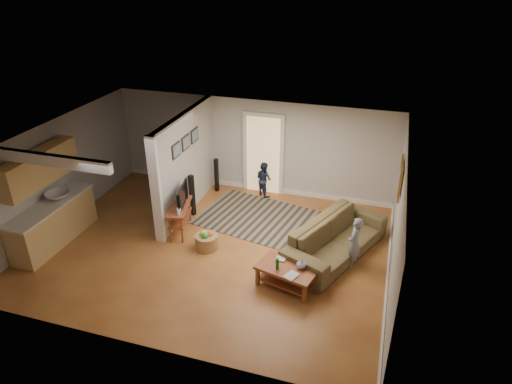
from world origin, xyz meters
TOP-DOWN VIEW (x-y plane):
  - ground at (0.00, 0.00)m, footprint 7.50×7.50m
  - room_shell at (-1.07, 0.43)m, footprint 7.54×6.02m
  - area_rug at (0.59, 1.50)m, footprint 3.09×2.50m
  - sofa at (2.60, 0.53)m, footprint 2.03×2.87m
  - coffee_table at (1.88, -0.80)m, footprint 1.26×0.92m
  - tv_console at (-0.94, 0.40)m, footprint 0.64×1.13m
  - speaker_left at (-1.00, 1.20)m, footprint 0.13×0.13m
  - speaker_right at (-0.90, 2.57)m, footprint 0.11×0.11m
  - toy_basket at (-0.11, -0.07)m, footprint 0.50×0.50m
  - child at (3.00, 0.23)m, footprint 0.35×0.46m
  - toddler at (0.38, 2.70)m, footprint 0.58×0.56m

SIDE VIEW (x-z plane):
  - ground at x=0.00m, z-range 0.00..0.00m
  - sofa at x=2.60m, z-range -0.39..0.39m
  - child at x=3.00m, z-range -0.56..0.56m
  - toddler at x=0.38m, z-range -0.47..0.47m
  - area_rug at x=0.59m, z-range 0.00..0.01m
  - toy_basket at x=-0.11m, z-range -0.04..0.41m
  - coffee_table at x=1.88m, z-range 0.01..0.68m
  - speaker_right at x=-0.90m, z-range 0.00..0.94m
  - speaker_left at x=-1.00m, z-range 0.00..1.06m
  - tv_console at x=-0.94m, z-range 0.15..1.07m
  - room_shell at x=-1.07m, z-range 0.20..2.72m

